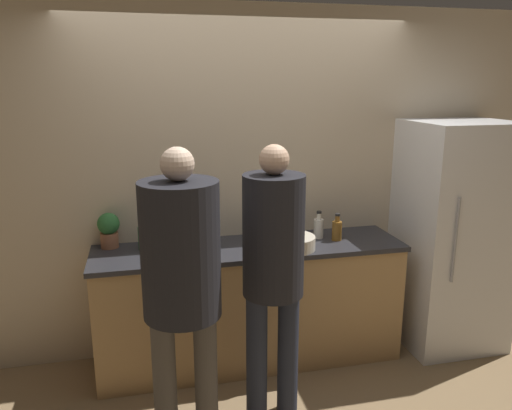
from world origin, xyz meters
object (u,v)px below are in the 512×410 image
(refrigerator, at_px, (452,235))
(fruit_bowl, at_px, (292,242))
(person_center, at_px, (273,260))
(person_left, at_px, (181,272))
(bottle_clear, at_px, (319,227))
(bottle_amber, at_px, (337,230))
(potted_plant, at_px, (109,229))
(utensil_crock, at_px, (277,230))
(cup_blue, at_px, (210,241))
(bottle_green, at_px, (143,237))

(refrigerator, xyz_separation_m, fruit_bowl, (-1.33, -0.07, 0.07))
(person_center, bearing_deg, person_left, -162.02)
(fruit_bowl, distance_m, bottle_clear, 0.34)
(person_center, relative_size, bottle_amber, 8.44)
(person_left, distance_m, bottle_clear, 1.43)
(fruit_bowl, relative_size, potted_plant, 1.30)
(fruit_bowl, height_order, bottle_clear, bottle_clear)
(utensil_crock, height_order, potted_plant, utensil_crock)
(bottle_clear, distance_m, cup_blue, 0.83)
(refrigerator, distance_m, potted_plant, 2.60)
(bottle_green, relative_size, potted_plant, 0.93)
(potted_plant, bearing_deg, bottle_green, -23.73)
(refrigerator, distance_m, fruit_bowl, 1.34)
(fruit_bowl, height_order, bottle_green, bottle_green)
(fruit_bowl, height_order, utensil_crock, utensil_crock)
(person_left, bearing_deg, fruit_bowl, 40.41)
(bottle_clear, bearing_deg, refrigerator, -6.85)
(bottle_clear, distance_m, bottle_amber, 0.14)
(bottle_amber, bearing_deg, person_center, -135.79)
(person_center, xyz_separation_m, potted_plant, (-0.98, 0.86, 0.01))
(bottle_clear, bearing_deg, utensil_crock, 169.17)
(refrigerator, bearing_deg, cup_blue, 176.81)
(person_left, xyz_separation_m, fruit_bowl, (0.83, 0.71, -0.13))
(person_left, bearing_deg, bottle_amber, 34.17)
(person_left, distance_m, potted_plant, 1.12)
(refrigerator, distance_m, bottle_clear, 1.07)
(fruit_bowl, bearing_deg, potted_plant, 165.36)
(refrigerator, relative_size, utensil_crock, 6.71)
(utensil_crock, bearing_deg, bottle_amber, -18.82)
(person_center, distance_m, bottle_clear, 0.92)
(potted_plant, bearing_deg, refrigerator, -5.58)
(person_left, height_order, cup_blue, person_left)
(person_center, distance_m, bottle_amber, 0.93)
(utensil_crock, bearing_deg, person_left, -129.29)
(refrigerator, xyz_separation_m, person_center, (-1.61, -0.60, 0.15))
(person_center, xyz_separation_m, bottle_amber, (0.66, 0.65, -0.05))
(refrigerator, relative_size, fruit_bowl, 5.38)
(person_left, xyz_separation_m, bottle_amber, (1.21, 0.82, -0.10))
(person_center, relative_size, utensil_crock, 6.51)
(person_center, bearing_deg, bottle_clear, 52.99)
(bottle_clear, relative_size, cup_blue, 2.27)
(fruit_bowl, bearing_deg, cup_blue, 162.09)
(refrigerator, height_order, cup_blue, refrigerator)
(refrigerator, relative_size, person_left, 1.02)
(fruit_bowl, height_order, bottle_amber, bottle_amber)
(bottle_amber, bearing_deg, bottle_green, 175.62)
(bottle_amber, bearing_deg, cup_blue, 176.18)
(fruit_bowl, distance_m, potted_plant, 1.30)
(person_left, distance_m, person_center, 0.58)
(refrigerator, bearing_deg, person_center, -159.48)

